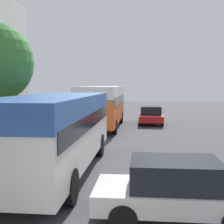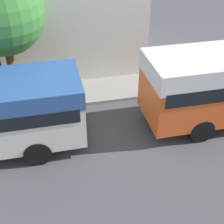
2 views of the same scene
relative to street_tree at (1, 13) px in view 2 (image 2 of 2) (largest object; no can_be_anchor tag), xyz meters
The scene contains 1 object.
street_tree is the anchor object (origin of this frame).
Camera 2 is at (7.99, 10.79, 8.14)m, focal length 50.00 mm.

